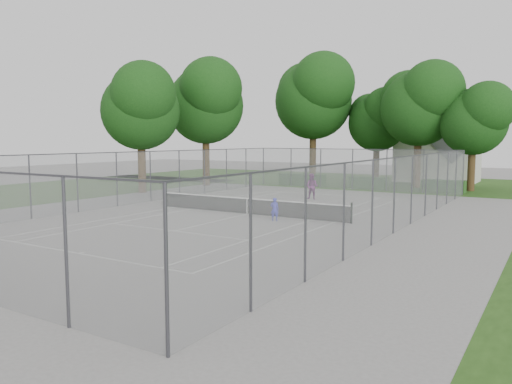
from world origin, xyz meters
The scene contains 18 objects.
ground centered at (0.00, 0.00, 0.00)m, with size 120.00×120.00×0.00m, color slate.
grass_far centered at (0.00, 26.00, 0.00)m, with size 60.00×20.00×0.00m, color #234513.
grass_left centered at (-22.00, 0.00, 0.00)m, with size 16.00×40.00×0.00m, color #234513.
court_markings centered at (0.00, 0.00, 0.01)m, with size 11.03×23.83×0.01m.
tennis_net centered at (0.00, 0.00, 0.51)m, with size 12.87×0.10×1.10m.
perimeter_fence centered at (0.00, 0.00, 1.81)m, with size 18.08×34.08×3.52m.
tree_far_left centered at (-6.51, 22.94, 8.92)m, with size 9.02×8.24×12.97m.
tree_far_midleft centered at (-0.32, 24.60, 6.45)m, with size 6.53×5.97×9.39m.
tree_far_midright centered at (4.43, 21.70, 7.66)m, with size 7.75×7.08×11.14m.
tree_far_right centered at (9.08, 20.90, 6.19)m, with size 6.27×5.73×9.02m.
tree_side_back centered at (-13.03, 13.31, 8.04)m, with size 8.13×7.43×11.69m.
tree_side_front centered at (-13.66, 5.51, 7.15)m, with size 7.24×6.61×10.41m.
hedge_left centered at (-5.41, 18.13, 0.54)m, with size 4.32×1.30×1.08m, color #1C4315.
hedge_mid centered at (0.96, 18.38, 0.50)m, with size 3.21×0.92×1.01m, color #1C4315.
hedge_right centered at (7.28, 18.52, 0.51)m, with size 3.38×1.24×1.01m, color #1C4315.
house centered at (4.51, 29.45, 3.84)m, with size 7.66×5.94×9.54m.
girl_player centered at (2.52, -1.20, 0.62)m, with size 0.45×0.30×1.24m, color #3232BB.
woman_player centered at (0.14, 8.55, 0.94)m, with size 0.91×0.71×1.87m, color #63215F.
Camera 1 is at (15.47, -24.19, 4.31)m, focal length 35.00 mm.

